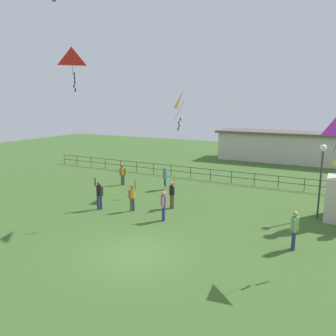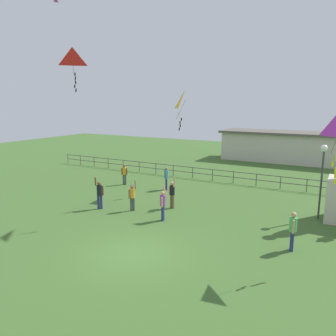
% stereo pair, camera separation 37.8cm
% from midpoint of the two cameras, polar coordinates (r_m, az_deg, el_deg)
% --- Properties ---
extents(ground_plane, '(80.00, 80.00, 0.00)m').
position_cam_midpoint_polar(ground_plane, '(14.50, -5.30, -14.33)').
color(ground_plane, '#3D6028').
extents(lamppost, '(0.36, 0.36, 4.04)m').
position_cam_midpoint_polar(lamppost, '(19.50, 25.41, 0.47)').
color(lamppost, '#38383D').
rests_on(lamppost, ground_plane).
extents(person_1, '(0.51, 0.39, 1.95)m').
position_cam_midpoint_polar(person_1, '(20.09, -11.08, -4.18)').
color(person_1, navy).
rests_on(person_1, ground_plane).
extents(person_2, '(0.31, 0.44, 1.66)m').
position_cam_midpoint_polar(person_2, '(23.97, 0.16, -1.52)').
color(person_2, navy).
rests_on(person_2, ground_plane).
extents(person_3, '(0.32, 0.51, 1.71)m').
position_cam_midpoint_polar(person_3, '(15.34, 21.19, -9.62)').
color(person_3, navy).
rests_on(person_3, ground_plane).
extents(person_4, '(0.30, 0.52, 1.90)m').
position_cam_midpoint_polar(person_4, '(17.82, -0.27, -6.05)').
color(person_4, navy).
rests_on(person_4, ground_plane).
extents(person_5, '(0.38, 0.42, 1.82)m').
position_cam_midpoint_polar(person_5, '(19.49, -5.57, -4.71)').
color(person_5, '#3F4C47').
rests_on(person_5, ground_plane).
extents(person_6, '(0.49, 0.34, 1.91)m').
position_cam_midpoint_polar(person_6, '(19.84, 1.26, -4.23)').
color(person_6, brown).
rests_on(person_6, ground_plane).
extents(person_7, '(0.44, 0.29, 1.56)m').
position_cam_midpoint_polar(person_7, '(25.68, -7.04, -0.88)').
color(person_7, '#3F4C47').
rests_on(person_7, ground_plane).
extents(kite_1, '(1.06, 1.04, 2.41)m').
position_cam_midpoint_polar(kite_1, '(20.17, -15.41, 17.65)').
color(kite_1, red).
extents(kite_3, '(1.07, 1.11, 2.72)m').
position_cam_midpoint_polar(kite_3, '(22.85, 3.46, 11.40)').
color(kite_3, yellow).
extents(waterfront_railing, '(36.00, 0.06, 0.95)m').
position_cam_midpoint_polar(waterfront_railing, '(26.54, 11.43, -1.21)').
color(waterfront_railing, '#4C4742').
rests_on(waterfront_railing, ground_plane).
extents(pavilion_building, '(13.87, 4.46, 3.18)m').
position_cam_midpoint_polar(pavilion_building, '(37.49, 20.01, 3.45)').
color(pavilion_building, beige).
rests_on(pavilion_building, ground_plane).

